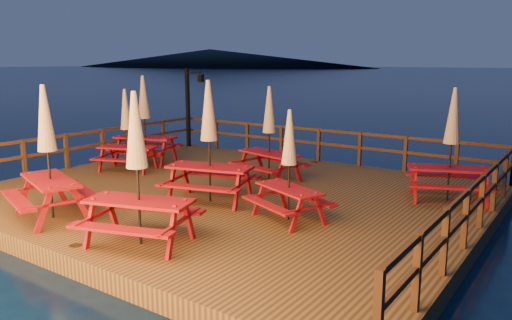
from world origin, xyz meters
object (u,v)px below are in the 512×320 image
object	(u,v)px
lamp_post	(191,100)
picnic_table_2	(269,132)
picnic_table_1	(48,150)
picnic_table_0	(137,167)

from	to	relation	value
lamp_post	picnic_table_2	distance (m)	6.23
lamp_post	picnic_table_2	bearing A→B (deg)	-27.63
picnic_table_1	picnic_table_2	bearing A→B (deg)	89.46
picnic_table_1	picnic_table_2	xyz separation A→B (m)	(1.93, 5.52, -0.11)
picnic_table_0	picnic_table_2	distance (m)	5.58
picnic_table_0	picnic_table_1	size ratio (longest dim) A/B	0.99
picnic_table_0	picnic_table_2	bearing A→B (deg)	80.33
lamp_post	picnic_table_0	xyz separation A→B (m)	(6.31, -8.40, -0.34)
lamp_post	picnic_table_2	world-z (taller)	lamp_post
picnic_table_1	picnic_table_0	bearing A→B (deg)	18.71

